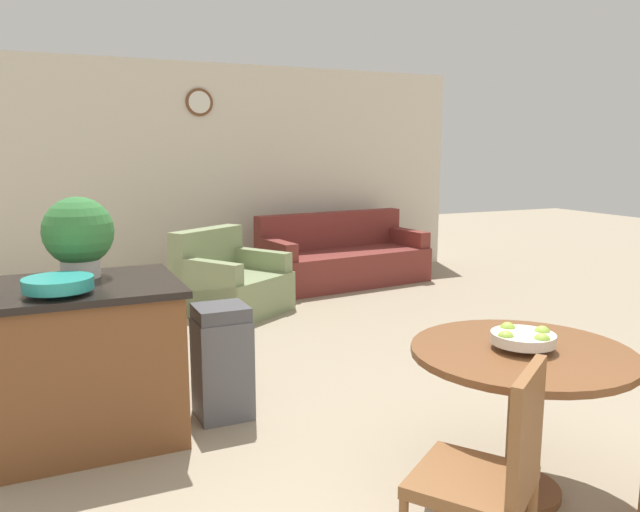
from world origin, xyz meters
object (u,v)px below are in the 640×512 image
Objects in this scene: dining_chair_near_left at (492,469)px; couch at (342,260)px; teal_bowl at (58,284)px; kitchen_island at (82,361)px; potted_plant at (78,234)px; dining_table at (520,383)px; fruit_bowl at (523,338)px; armchair at (230,284)px; trash_bin at (222,362)px.

dining_chair_near_left reaches higher than couch.
teal_bowl is at bearing -141.05° from couch.
kitchen_island is 2.31× the size of potted_plant.
kitchen_island is (-1.87, 1.52, -0.11)m from dining_table.
kitchen_island is at bearing -100.61° from potted_plant.
fruit_bowl is 0.84× the size of teal_bowl.
dining_table is 4.93m from couch.
teal_bowl reaches higher than dining_chair_near_left.
dining_chair_near_left is 4.46m from armchair.
dining_table is 3.49× the size of fruit_bowl.
armchair is (-0.29, 3.95, -0.51)m from fruit_bowl.
kitchen_island reaches higher than fruit_bowl.
teal_bowl is 0.28× the size of armchair.
armchair is (0.77, 2.48, -0.07)m from trash_bin.
teal_bowl is 0.17× the size of couch.
dining_table is at bearing -39.20° from kitchen_island.
fruit_bowl is at bearing -113.00° from couch.
dining_table is at bearing 5.64° from dining_chair_near_left.
trash_bin is (0.78, -0.24, -0.82)m from potted_plant.
dining_table is at bearing -113.02° from couch.
dining_table is 0.76m from dining_chair_near_left.
kitchen_island reaches higher than trash_bin.
fruit_bowl is 2.54m from potted_plant.
kitchen_island is 2.90m from armchair.
dining_table is at bearing -43.12° from potted_plant.
dining_chair_near_left is at bearing -60.33° from potted_plant.
dining_table is 1.83m from trash_bin.
potted_plant is 2.86m from armchair.
teal_bowl is 4.85m from couch.
teal_bowl is 0.50× the size of trash_bin.
armchair is at bearing 72.78° from trash_bin.
dining_chair_near_left reaches higher than trash_bin.
dining_chair_near_left is 2.40m from kitchen_island.
dining_table is 2.58m from potted_plant.
dining_chair_near_left is 0.42× the size of couch.
couch is (3.26, 3.19, -0.17)m from kitchen_island.
trash_bin is at bearing 68.74° from dining_chair_near_left.
teal_bowl is (-1.97, 1.30, 0.40)m from dining_table.
armchair is at bearing 94.18° from fruit_bowl.
kitchen_island is at bearing 140.80° from dining_table.
dining_chair_near_left reaches higher than armchair.
trash_bin is at bearing 125.65° from dining_table.
dining_chair_near_left is at bearing -52.03° from teal_bowl.
dining_chair_near_left is 0.82× the size of kitchen_island.
kitchen_island is at bearing 66.21° from teal_bowl.
couch is (1.97, 5.21, -0.21)m from dining_chair_near_left.
couch is at bearing 73.53° from dining_table.
dining_chair_near_left reaches higher than dining_table.
dining_chair_near_left is 5.58m from couch.
teal_bowl is at bearing -154.69° from armchair.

